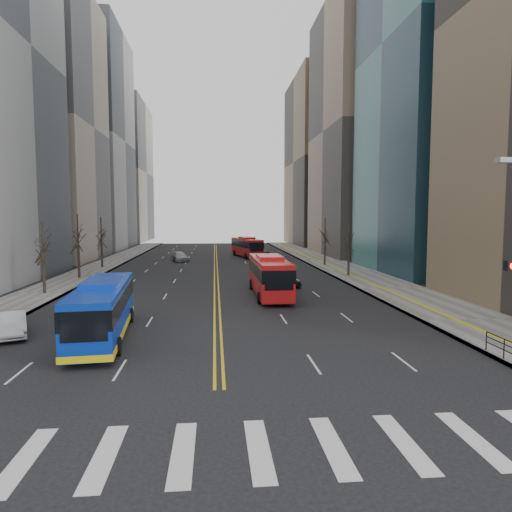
# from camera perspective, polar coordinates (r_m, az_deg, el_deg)

# --- Properties ---
(ground) EXTENTS (220.00, 220.00, 0.00)m
(ground) POSITION_cam_1_polar(r_m,az_deg,el_deg) (15.50, -4.38, -23.12)
(ground) COLOR black
(sidewalk_right) EXTENTS (7.00, 130.00, 0.15)m
(sidewalk_right) POSITION_cam_1_polar(r_m,az_deg,el_deg) (61.69, 11.47, -1.83)
(sidewalk_right) COLOR slate
(sidewalk_right) RESTS_ON ground
(sidewalk_left) EXTENTS (5.00, 130.00, 0.15)m
(sidewalk_left) POSITION_cam_1_polar(r_m,az_deg,el_deg) (61.33, -20.63, -2.09)
(sidewalk_left) COLOR slate
(sidewalk_left) RESTS_ON ground
(crosswalk) EXTENTS (26.70, 4.00, 0.01)m
(crosswalk) POSITION_cam_1_polar(r_m,az_deg,el_deg) (15.50, -4.38, -23.10)
(crosswalk) COLOR silver
(crosswalk) RESTS_ON ground
(centerline) EXTENTS (0.55, 100.00, 0.01)m
(centerline) POSITION_cam_1_polar(r_m,az_deg,el_deg) (69.06, -5.05, -1.09)
(centerline) COLOR gold
(centerline) RESTS_ON ground
(office_towers) EXTENTS (83.00, 134.00, 58.00)m
(office_towers) POSITION_cam_1_polar(r_m,az_deg,el_deg) (83.84, -5.12, 16.41)
(office_towers) COLOR #969598
(office_towers) RESTS_ON ground
(street_trees) EXTENTS (35.20, 47.20, 7.60)m
(street_trees) POSITION_cam_1_polar(r_m,az_deg,el_deg) (48.79, -13.48, 2.01)
(street_trees) COLOR #2B231A
(street_trees) RESTS_ON ground
(blue_bus) EXTENTS (3.69, 12.30, 3.52)m
(blue_bus) POSITION_cam_1_polar(r_m,az_deg,el_deg) (28.98, -18.59, -6.11)
(blue_bus) COLOR #0B30AD
(blue_bus) RESTS_ON ground
(red_bus_near) EXTENTS (3.05, 11.86, 3.74)m
(red_bus_near) POSITION_cam_1_polar(r_m,az_deg,el_deg) (41.84, 1.69, -2.18)
(red_bus_near) COLOR red
(red_bus_near) RESTS_ON ground
(red_bus_far) EXTENTS (5.12, 11.71, 3.61)m
(red_bus_far) POSITION_cam_1_polar(r_m,az_deg,el_deg) (81.52, -1.16, 1.27)
(red_bus_far) COLOR red
(red_bus_far) RESTS_ON ground
(car_white) EXTENTS (3.17, 4.75, 1.48)m
(car_white) POSITION_cam_1_polar(r_m,az_deg,el_deg) (31.79, -28.19, -7.51)
(car_white) COLOR silver
(car_white) RESTS_ON ground
(car_dark_mid) EXTENTS (2.53, 4.00, 1.27)m
(car_dark_mid) POSITION_cam_1_polar(r_m,az_deg,el_deg) (47.56, 4.05, -3.08)
(car_dark_mid) COLOR black
(car_dark_mid) RESTS_ON ground
(car_silver) EXTENTS (3.46, 5.51, 1.49)m
(car_silver) POSITION_cam_1_polar(r_m,az_deg,el_deg) (74.85, -9.50, -0.10)
(car_silver) COLOR #98979C
(car_silver) RESTS_ON ground
(car_dark_far) EXTENTS (3.20, 4.78, 1.22)m
(car_dark_far) POSITION_cam_1_polar(r_m,az_deg,el_deg) (79.56, 0.92, 0.17)
(car_dark_far) COLOR black
(car_dark_far) RESTS_ON ground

